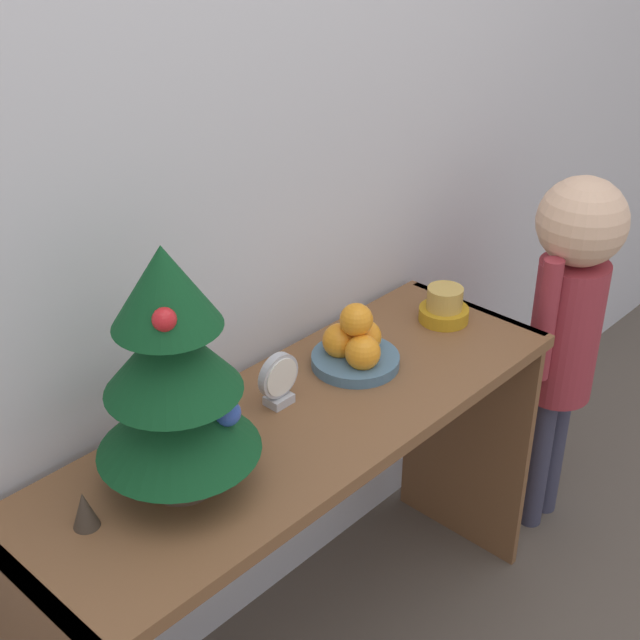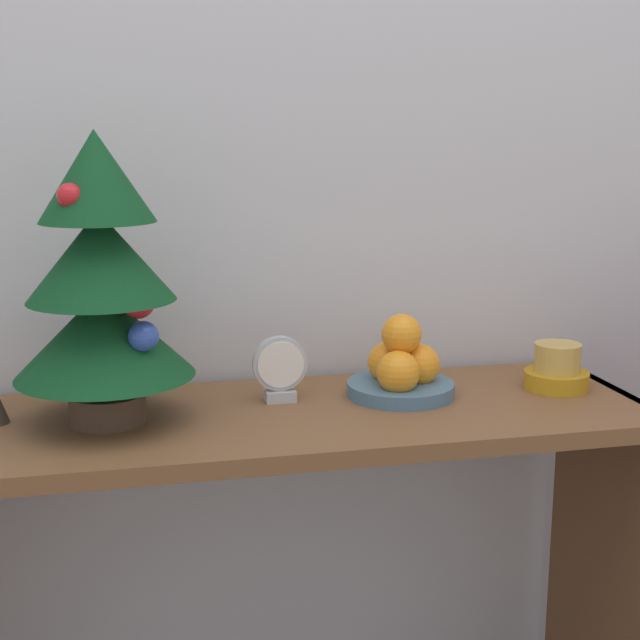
{
  "view_description": "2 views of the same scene",
  "coord_description": "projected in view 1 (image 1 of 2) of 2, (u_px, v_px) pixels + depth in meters",
  "views": [
    {
      "loc": [
        -1.07,
        -0.83,
        1.8
      ],
      "look_at": [
        0.04,
        0.2,
        0.95
      ],
      "focal_mm": 50.0,
      "sensor_mm": 36.0,
      "label": 1
    },
    {
      "loc": [
        -0.27,
        -1.24,
        1.21
      ],
      "look_at": [
        0.06,
        0.24,
        0.89
      ],
      "focal_mm": 50.0,
      "sensor_mm": 36.0,
      "label": 2
    }
  ],
  "objects": [
    {
      "name": "fruit_bowl",
      "position": [
        356.0,
        346.0,
        1.97
      ],
      "size": [
        0.2,
        0.2,
        0.15
      ],
      "color": "#476B84",
      "rests_on": "console_table"
    },
    {
      "name": "child_figure",
      "position": [
        569.0,
        304.0,
        2.3
      ],
      "size": [
        0.28,
        0.23,
        1.05
      ],
      "color": "#38384C",
      "rests_on": "ground_plane"
    },
    {
      "name": "figurine",
      "position": [
        84.0,
        510.0,
        1.52
      ],
      "size": [
        0.05,
        0.05,
        0.07
      ],
      "color": "#382D23",
      "rests_on": "console_table"
    },
    {
      "name": "desk_clock",
      "position": [
        279.0,
        380.0,
        1.83
      ],
      "size": [
        0.1,
        0.04,
        0.12
      ],
      "color": "#B2B2B7",
      "rests_on": "console_table"
    },
    {
      "name": "back_wall",
      "position": [
        205.0,
        143.0,
        1.72
      ],
      "size": [
        7.0,
        0.05,
        2.5
      ],
      "primitive_type": "cube",
      "color": "silver",
      "rests_on": "ground_plane"
    },
    {
      "name": "mini_tree",
      "position": [
        173.0,
        375.0,
        1.51
      ],
      "size": [
        0.3,
        0.3,
        0.48
      ],
      "color": "#4C3828",
      "rests_on": "console_table"
    },
    {
      "name": "console_table",
      "position": [
        304.0,
        476.0,
        1.9
      ],
      "size": [
        1.27,
        0.43,
        0.73
      ],
      "color": "brown",
      "rests_on": "ground_plane"
    },
    {
      "name": "singing_bowl",
      "position": [
        444.0,
        307.0,
        2.15
      ],
      "size": [
        0.12,
        0.12,
        0.09
      ],
      "color": "#B78419",
      "rests_on": "console_table"
    }
  ]
}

